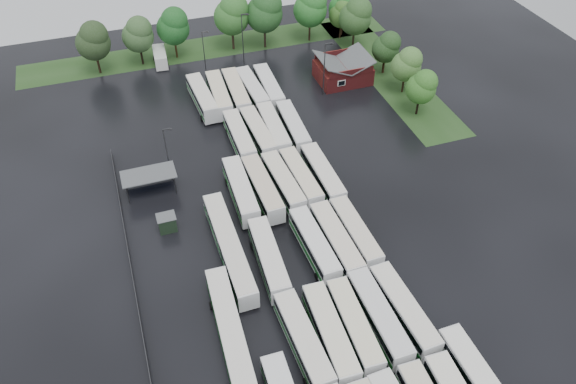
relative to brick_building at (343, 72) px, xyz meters
name	(u,v)px	position (x,y,z in m)	size (l,w,h in m)	color
ground	(303,264)	(-24.00, -42.77, -1.87)	(160.00, 160.00, 0.00)	black
brick_building	(343,72)	(0.00, 0.00, 0.00)	(10.07, 8.60, 5.39)	maroon
wash_shed	(148,175)	(-41.20, -20.74, 1.12)	(8.20, 4.20, 3.58)	#2D2D30
utility_hut	(167,223)	(-40.20, -30.17, -0.55)	(2.70, 2.20, 2.62)	black
grass_strip_north	(210,47)	(-22.00, 22.03, -1.86)	(80.00, 10.00, 0.01)	#224118
grass_strip_east	(387,72)	(10.00, 0.03, -1.86)	(10.00, 50.00, 0.01)	#224118
west_fence	(130,259)	(-46.20, -34.77, -1.27)	(0.10, 50.00, 1.20)	#2D2D30
bus_r1c0	(303,341)	(-28.50, -55.34, 0.13)	(3.22, 13.15, 3.63)	silver
bus_r1c1	(330,334)	(-25.18, -55.45, 0.16)	(3.32, 13.32, 3.68)	silver
bus_r1c2	(354,326)	(-22.04, -55.33, 0.08)	(3.18, 12.82, 3.54)	silver
bus_r1c3	(379,317)	(-18.72, -55.14, 0.15)	(2.88, 13.20, 3.67)	silver
bus_r1c4	(403,310)	(-15.40, -55.18, 0.14)	(3.38, 13.24, 3.65)	silver
bus_r2c0	(269,258)	(-28.52, -41.91, 0.13)	(3.41, 13.18, 3.64)	silver
bus_r2c2	(314,245)	(-21.87, -41.60, 0.08)	(3.07, 12.81, 3.55)	silver
bus_r2c3	(336,241)	(-18.77, -41.83, 0.15)	(3.04, 13.20, 3.66)	silver
bus_r2c4	(355,233)	(-15.69, -41.34, 0.07)	(2.89, 12.66, 3.51)	silver
bus_r3c0	(241,191)	(-28.50, -27.67, 0.17)	(3.21, 13.37, 3.70)	silver
bus_r3c1	(262,188)	(-25.24, -28.24, 0.16)	(3.14, 13.32, 3.69)	silver
bus_r3c2	(283,183)	(-21.85, -27.99, 0.09)	(3.33, 12.91, 3.56)	silver
bus_r3c3	(301,178)	(-18.90, -27.78, 0.07)	(3.09, 12.70, 3.51)	silver
bus_r3c4	(322,175)	(-15.42, -28.17, 0.12)	(2.81, 12.96, 3.61)	silver
bus_r4c1	(239,137)	(-25.12, -14.42, 0.10)	(2.85, 12.88, 3.58)	silver
bus_r4c2	(258,133)	(-21.81, -14.36, 0.10)	(3.13, 12.90, 3.57)	silver
bus_r4c3	(273,129)	(-19.00, -14.20, 0.13)	(3.21, 13.11, 3.63)	silver
bus_r4c4	(293,127)	(-15.58, -14.60, 0.10)	(3.29, 12.92, 3.57)	silver
bus_r5c0	(202,98)	(-28.45, -0.46, 0.16)	(3.41, 13.34, 3.68)	silver
bus_r5c1	(219,95)	(-25.27, -0.56, 0.16)	(3.45, 13.35, 3.68)	silver
bus_r5c2	(236,92)	(-22.01, -0.72, 0.17)	(3.33, 13.41, 3.70)	silver
bus_r5c3	(252,90)	(-18.95, -0.84, 0.14)	(3.27, 13.19, 3.65)	silver
bus_r5c4	(269,88)	(-15.72, -1.10, 0.16)	(3.26, 13.30, 3.68)	silver
artic_bus_west_b	(229,248)	(-33.02, -38.34, 0.14)	(2.87, 19.54, 3.62)	silver
artic_bus_west_c	(232,336)	(-36.26, -52.00, 0.10)	(3.51, 19.22, 3.55)	silver
minibus	(160,57)	(-33.29, 18.21, -0.24)	(2.94, 6.87, 2.93)	white
tree_north_0	(93,40)	(-45.45, 18.49, 5.33)	(6.76, 6.76, 11.19)	black
tree_north_1	(138,34)	(-36.71, 19.30, 4.90)	(6.35, 6.35, 10.51)	black
tree_north_2	(173,26)	(-29.45, 19.83, 5.29)	(6.71, 6.71, 11.12)	#3B2613
tree_north_3	(232,14)	(-17.07, 19.62, 6.04)	(7.42, 7.42, 12.29)	#32241A
tree_north_4	(265,11)	(-10.35, 18.17, 6.39)	(7.75, 7.75, 12.83)	#2D2218
tree_north_5	(311,7)	(-0.15, 17.95, 5.85)	(7.24, 7.24, 11.99)	#302015
tree_north_6	(344,6)	(7.68, 18.22, 4.81)	(6.27, 6.27, 10.38)	#341D12
tree_east_0	(422,86)	(8.45, -15.50, 3.96)	(5.47, 5.47, 9.06)	black
tree_east_1	(407,64)	(9.47, -7.87, 4.21)	(5.71, 5.71, 9.45)	black
tree_east_2	(387,47)	(9.13, -0.10, 3.94)	(5.47, 5.45, 9.03)	black
tree_east_3	(356,16)	(7.66, 11.77, 5.43)	(6.84, 6.84, 11.34)	black
tree_east_4	(342,13)	(6.75, 16.88, 3.94)	(5.45, 5.45, 9.03)	black
lamp_post_ne	(325,66)	(-5.55, -3.89, 4.39)	(1.66, 0.32, 10.77)	#2D2D30
lamp_post_nw	(167,149)	(-37.57, -18.30, 3.43)	(1.40, 0.27, 9.12)	#2D2D30
lamp_post_back_w	(204,50)	(-25.21, 10.72, 3.59)	(1.45, 0.28, 9.39)	#2D2D30
lamp_post_back_e	(243,35)	(-16.62, 13.16, 4.31)	(1.64, 0.32, 10.64)	#2D2D30
puddle_2	(232,284)	(-34.00, -42.92, -1.86)	(6.59, 6.59, 0.01)	black
puddle_3	(334,258)	(-19.47, -43.08, -1.86)	(3.27, 3.27, 0.01)	black
puddle_4	(435,339)	(-12.84, -59.09, -1.86)	(2.44, 2.44, 0.01)	black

